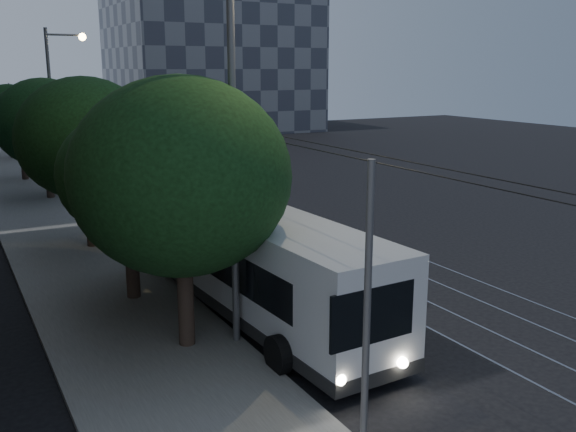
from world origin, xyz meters
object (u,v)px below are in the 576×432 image
Objects in this scene: trolleybus at (252,258)px; streetlamp_near at (247,100)px; car_white_b at (83,178)px; car_white_d at (60,158)px; streetlamp_far at (58,96)px; pickup_silver at (166,220)px; car_white_a at (127,196)px; car_white_c at (84,163)px.

trolleybus is 1.14× the size of streetlamp_near.
car_white_b is 11.13m from car_white_d.
streetlamp_far is (-1.64, 23.12, 4.14)m from trolleybus.
streetlamp_far is at bearing 91.33° from trolleybus.
car_white_a is (0.16, 7.16, -0.18)m from pickup_silver.
pickup_silver reaches higher than car_white_d.
car_white_b is at bearing 71.27° from pickup_silver.
car_white_c is 0.41× the size of streetlamp_far.
car_white_a is 0.79× the size of car_white_b.
car_white_b is 5.30m from streetlamp_far.
car_white_b is at bearing 22.30° from streetlamp_far.
pickup_silver is at bearing -81.34° from streetlamp_far.
car_white_a is 13.82m from car_white_c.
streetlamp_near is (-1.02, -2.02, 4.97)m from trolleybus.
pickup_silver reaches higher than car_white_a.
pickup_silver is 14.39m from streetlamp_far.
pickup_silver is 1.55× the size of car_white_c.
streetlamp_near reaches higher than car_white_b.
streetlamp_near is at bearing -88.59° from streetlamp_far.
trolleybus is at bearing -79.05° from car_white_d.
car_white_b is 1.28× the size of car_white_c.
pickup_silver is 7.17m from car_white_a.
streetlamp_near is at bearing -119.14° from pickup_silver.
trolleybus is 23.54m from streetlamp_far.
car_white_d is (0.02, 34.72, -1.10)m from trolleybus.
car_white_d is (0.50, 11.12, -0.09)m from car_white_b.
streetlamp_near is (-1.57, -18.97, 6.04)m from car_white_a.
car_white_b is 0.53× the size of streetlamp_far.
car_white_a is 17.78m from car_white_d.
car_white_a is at bearing 85.41° from trolleybus.
car_white_a is 6.73m from car_white_b.
pickup_silver is 0.64× the size of streetlamp_far.
streetlamp_far is at bearing 91.41° from streetlamp_near.
trolleybus reaches higher than car_white_c.
streetlamp_near is at bearing -119.59° from trolleybus.
car_white_d is at bearing 101.20° from car_white_b.
pickup_silver is at bearing -78.18° from car_white_d.
car_white_d is at bearing 68.51° from pickup_silver.
car_white_d is 12.84m from streetlamp_far.
car_white_b reaches higher than car_white_d.
car_white_b is 0.46× the size of streetlamp_near.
car_white_b is (-0.48, 23.59, -1.01)m from trolleybus.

